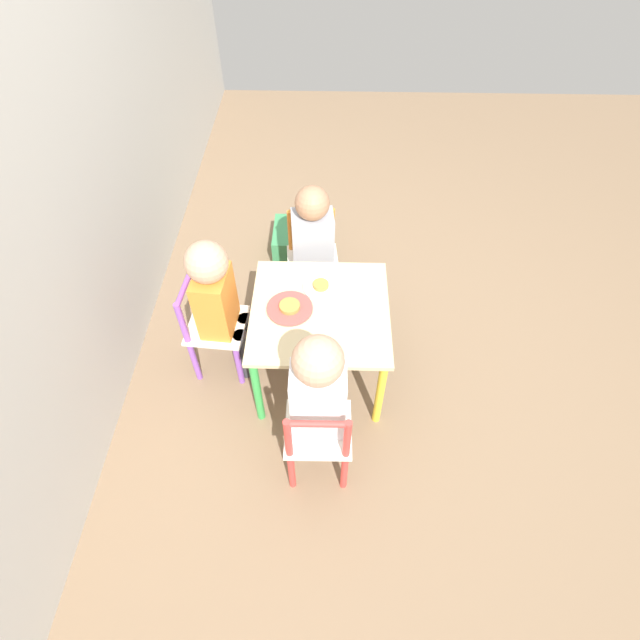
% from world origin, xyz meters
% --- Properties ---
extents(ground_plane, '(6.00, 6.00, 0.00)m').
position_xyz_m(ground_plane, '(0.00, 0.00, 0.00)').
color(ground_plane, '#7F664C').
extents(house_wall, '(6.00, 0.06, 2.60)m').
position_xyz_m(house_wall, '(0.00, 0.96, 1.30)').
color(house_wall, beige).
rests_on(house_wall, ground_plane).
extents(kids_table, '(0.60, 0.60, 0.46)m').
position_xyz_m(kids_table, '(0.00, 0.00, 0.39)').
color(kids_table, beige).
rests_on(kids_table, ground_plane).
extents(chair_purple, '(0.28, 0.28, 0.54)m').
position_xyz_m(chair_purple, '(0.04, 0.50, 0.27)').
color(chair_purple, silver).
rests_on(chair_purple, ground_plane).
extents(chair_orange, '(0.29, 0.29, 0.54)m').
position_xyz_m(chair_orange, '(0.50, 0.05, 0.27)').
color(chair_orange, silver).
rests_on(chair_orange, ground_plane).
extents(chair_red, '(0.26, 0.26, 0.54)m').
position_xyz_m(chair_red, '(-0.50, -0.01, 0.27)').
color(chair_red, silver).
rests_on(chair_red, ground_plane).
extents(child_back, '(0.21, 0.23, 0.78)m').
position_xyz_m(child_back, '(0.04, 0.44, 0.48)').
color(child_back, '#38383D').
rests_on(child_back, ground_plane).
extents(child_right, '(0.22, 0.21, 0.75)m').
position_xyz_m(child_right, '(0.44, 0.05, 0.45)').
color(child_right, '#7A6B5B').
rests_on(child_right, ground_plane).
extents(child_left, '(0.23, 0.20, 0.81)m').
position_xyz_m(child_left, '(-0.44, -0.00, 0.50)').
color(child_left, '#7A6B5B').
rests_on(child_left, ground_plane).
extents(plate_back, '(0.20, 0.20, 0.03)m').
position_xyz_m(plate_back, '(0.00, 0.13, 0.46)').
color(plate_back, '#E54C47').
rests_on(plate_back, kids_table).
extents(plate_right, '(0.16, 0.16, 0.03)m').
position_xyz_m(plate_right, '(0.13, 0.00, 0.46)').
color(plate_right, white).
rests_on(plate_right, kids_table).
extents(storage_bin, '(0.29, 0.19, 0.18)m').
position_xyz_m(storage_bin, '(0.87, 0.20, 0.09)').
color(storage_bin, '#3D8E56').
rests_on(storage_bin, ground_plane).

